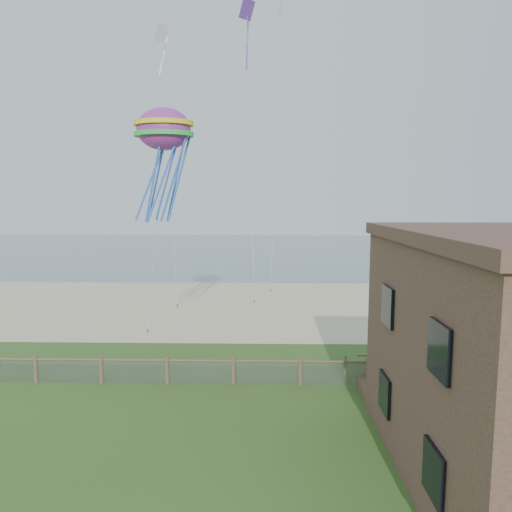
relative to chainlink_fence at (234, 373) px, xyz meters
name	(u,v)px	position (x,y,z in m)	size (l,w,h in m)	color
ground	(220,459)	(0.00, -6.00, -0.55)	(160.00, 160.00, 0.00)	#31501B
sand_beach	(248,305)	(0.00, 16.00, -0.55)	(72.00, 20.00, 0.02)	#C8BB90
ocean	(258,249)	(0.00, 60.00, -0.55)	(160.00, 68.00, 0.02)	slate
chainlink_fence	(234,373)	(0.00, 0.00, 0.00)	(36.20, 0.20, 1.25)	brown
picnic_table	(419,387)	(7.95, -1.00, -0.16)	(1.86, 1.41, 0.79)	brown
octopus_kite	(164,161)	(-4.04, 5.11, 9.81)	(3.22, 2.27, 6.62)	#FF3228
kite_white	(161,46)	(-5.42, 11.13, 17.74)	(1.15, 0.70, 2.65)	white
kite_purple	(247,29)	(0.10, 12.79, 19.34)	(1.25, 0.70, 3.72)	#6333A7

